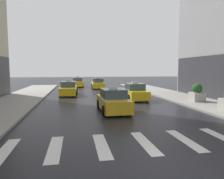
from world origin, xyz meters
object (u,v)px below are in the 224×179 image
(planter_mid_block, at_px, (197,93))
(taxi_second, at_px, (134,92))
(taxi_fifth, at_px, (78,83))
(taxi_fourth, at_px, (98,84))
(taxi_lead, at_px, (113,101))
(taxi_third, at_px, (69,89))

(planter_mid_block, bearing_deg, taxi_second, 147.75)
(taxi_fifth, distance_m, planter_mid_block, 22.32)
(taxi_fourth, height_order, taxi_fifth, same)
(taxi_lead, xyz_separation_m, taxi_fifth, (-2.21, 22.09, 0.00))
(taxi_fifth, bearing_deg, taxi_second, -71.98)
(taxi_second, relative_size, planter_mid_block, 2.84)
(taxi_lead, relative_size, taxi_fourth, 1.00)
(taxi_lead, distance_m, taxi_second, 6.31)
(taxi_second, height_order, taxi_third, same)
(taxi_lead, relative_size, taxi_third, 0.99)
(taxi_third, xyz_separation_m, planter_mid_block, (11.57, -7.80, 0.15))
(taxi_lead, distance_m, taxi_fourth, 18.43)
(taxi_second, bearing_deg, taxi_fifth, 108.02)
(taxi_third, distance_m, planter_mid_block, 13.95)
(taxi_fourth, bearing_deg, taxi_lead, -92.86)
(taxi_lead, xyz_separation_m, taxi_fourth, (0.92, 18.41, 0.00))
(taxi_fourth, relative_size, taxi_fifth, 1.00)
(planter_mid_block, bearing_deg, taxi_lead, -164.16)
(taxi_fourth, bearing_deg, taxi_fifth, 130.33)
(taxi_lead, relative_size, taxi_second, 1.01)
(taxi_fifth, xyz_separation_m, planter_mid_block, (10.36, -19.78, 0.15))
(taxi_third, relative_size, taxi_fifth, 1.01)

